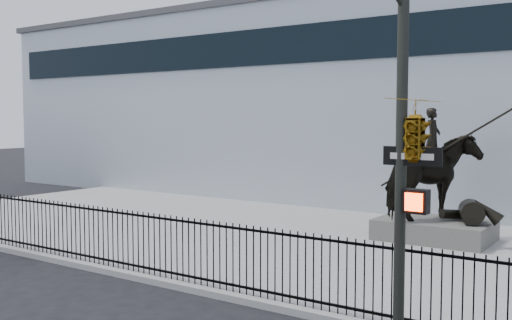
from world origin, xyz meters
The scene contains 7 objects.
ground centered at (0.00, 0.00, 0.00)m, with size 120.00×120.00×0.00m, color black.
plaza centered at (0.00, 7.00, 0.07)m, with size 30.00×12.00×0.15m, color #959592.
building centered at (0.00, 20.00, 4.50)m, with size 44.00×14.00×9.00m, color silver.
picket_fence centered at (0.00, 1.25, 0.90)m, with size 22.10×0.10×1.50m.
statue_plinth centered at (4.62, 9.21, 0.46)m, with size 3.33×2.29×0.62m, color #53514C.
equestrian_statue centered at (4.68, 9.21, 2.08)m, with size 4.27×2.64×3.61m.
traffic_signal_right centered at (6.47, -2.00, 4.85)m, with size 2.17×6.86×7.00m.
Camera 1 is at (10.51, -8.88, 3.89)m, focal length 42.00 mm.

